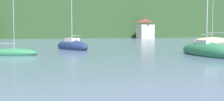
# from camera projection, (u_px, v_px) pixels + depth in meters

# --- Properties ---
(wooded_hillside) EXTENTS (352.00, 56.01, 42.34)m
(wooded_hillside) POSITION_uv_depth(u_px,v_px,m) (17.00, 22.00, 123.28)
(wooded_hillside) COLOR #2D4C28
(wooded_hillside) RESTS_ON ground_plane
(shore_building_central) EXTENTS (5.77, 5.07, 7.56)m
(shore_building_central) POSITION_uv_depth(u_px,v_px,m) (145.00, 29.00, 103.03)
(shore_building_central) COLOR beige
(shore_building_central) RESTS_ON ground_plane
(sailboat_far_0) EXTENTS (6.70, 6.14, 9.05)m
(sailboat_far_0) POSITION_uv_depth(u_px,v_px,m) (212.00, 42.00, 53.85)
(sailboat_far_0) COLOR #CCBC8E
(sailboat_far_0) RESTS_ON ground_plane
(sailboat_far_3) EXTENTS (4.42, 7.40, 9.70)m
(sailboat_far_3) POSITION_uv_depth(u_px,v_px,m) (72.00, 46.00, 37.30)
(sailboat_far_3) COLOR navy
(sailboat_far_3) RESTS_ON ground_plane
(sailboat_far_8) EXTENTS (4.87, 2.58, 6.74)m
(sailboat_far_8) POSITION_uv_depth(u_px,v_px,m) (14.00, 53.00, 27.81)
(sailboat_far_8) COLOR #2D754C
(sailboat_far_8) RESTS_ON ground_plane
(sailboat_mid_9) EXTENTS (3.15, 8.37, 12.70)m
(sailboat_mid_9) POSITION_uv_depth(u_px,v_px,m) (206.00, 51.00, 27.51)
(sailboat_mid_9) COLOR #2D754C
(sailboat_mid_9) RESTS_ON ground_plane
(mooring_buoy_near) EXTENTS (0.60, 0.60, 0.60)m
(mooring_buoy_near) POSITION_uv_depth(u_px,v_px,m) (215.00, 48.00, 41.46)
(mooring_buoy_near) COLOR yellow
(mooring_buoy_near) RESTS_ON ground_plane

